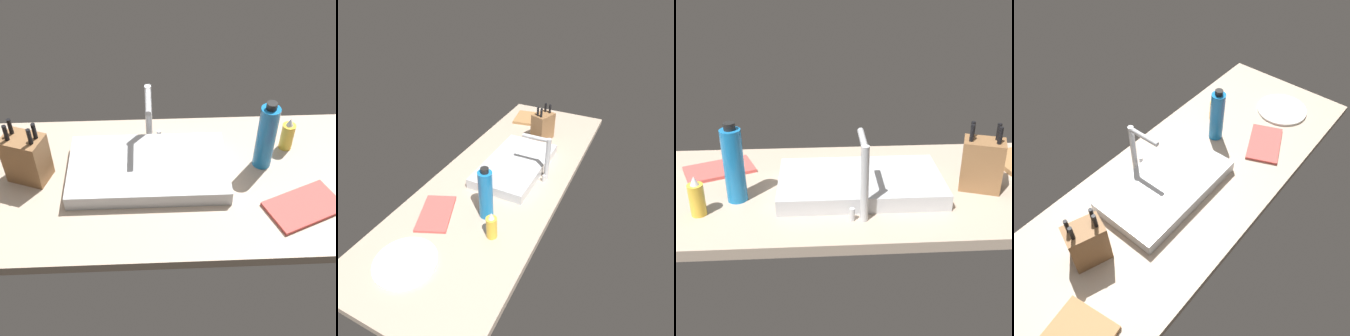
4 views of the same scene
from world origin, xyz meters
TOP-DOWN VIEW (x-y plane):
  - countertop_slab at (0.00, 0.00)cm, footprint 187.12×66.60cm
  - sink_basin at (-7.60, 2.86)cm, footprint 53.36×30.41cm
  - faucet at (-6.76, 19.19)cm, footprint 5.50×15.23cm
  - knife_block at (-47.45, 3.66)cm, footprint 15.41×13.07cm
  - cutting_board at (-70.17, -14.72)cm, footprint 23.37×22.60cm
  - soap_bottle at (42.32, 14.93)cm, footprint 4.71×4.71cm
  - water_bottle at (32.08, 6.66)cm, footprint 6.40×6.40cm
  - dinner_plate at (69.30, -8.23)cm, footprint 24.73×24.73cm
  - dish_towel at (41.84, -14.36)cm, footprint 27.31×22.20cm

SIDE VIEW (x-z plane):
  - countertop_slab at x=0.00cm, z-range 0.00..3.50cm
  - dinner_plate at x=69.30cm, z-range 3.50..4.70cm
  - dish_towel at x=41.84cm, z-range 3.50..4.70cm
  - cutting_board at x=-70.17cm, z-range 3.50..5.30cm
  - sink_basin at x=-7.60cm, z-range 3.50..8.76cm
  - soap_bottle at x=42.32cm, z-range 2.60..15.51cm
  - knife_block at x=-47.45cm, z-range 0.96..23.57cm
  - water_bottle at x=32.08cm, z-range 2.75..28.79cm
  - faucet at x=-6.76cm, z-range 6.01..29.79cm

